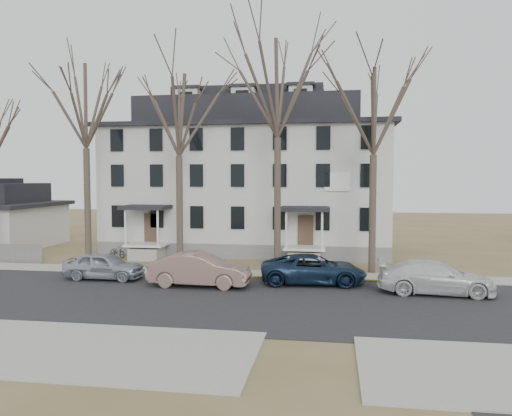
% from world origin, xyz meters
% --- Properties ---
extents(ground, '(120.00, 120.00, 0.00)m').
position_xyz_m(ground, '(0.00, 0.00, 0.00)').
color(ground, olive).
rests_on(ground, ground).
extents(main_road, '(120.00, 10.00, 0.04)m').
position_xyz_m(main_road, '(0.00, 2.00, 0.00)').
color(main_road, '#27272A').
rests_on(main_road, ground).
extents(far_sidewalk, '(120.00, 2.00, 0.08)m').
position_xyz_m(far_sidewalk, '(0.00, 8.00, 0.00)').
color(far_sidewalk, '#A09F97').
rests_on(far_sidewalk, ground).
extents(yellow_curb, '(14.00, 0.25, 0.06)m').
position_xyz_m(yellow_curb, '(5.00, 7.10, 0.00)').
color(yellow_curb, gold).
rests_on(yellow_curb, ground).
extents(boarding_house, '(20.80, 12.36, 12.05)m').
position_xyz_m(boarding_house, '(-2.00, 17.95, 5.38)').
color(boarding_house, slate).
rests_on(boarding_house, ground).
extents(tree_far_left, '(8.40, 8.40, 13.72)m').
position_xyz_m(tree_far_left, '(-11.00, 9.80, 10.34)').
color(tree_far_left, '#473B31').
rests_on(tree_far_left, ground).
extents(tree_mid_left, '(7.80, 7.80, 12.74)m').
position_xyz_m(tree_mid_left, '(-5.00, 9.80, 9.60)').
color(tree_mid_left, '#473B31').
rests_on(tree_mid_left, ground).
extents(tree_center, '(9.00, 9.00, 14.70)m').
position_xyz_m(tree_center, '(1.00, 9.80, 11.08)').
color(tree_center, '#473B31').
rests_on(tree_center, ground).
extents(tree_mid_right, '(7.80, 7.80, 12.74)m').
position_xyz_m(tree_mid_right, '(6.50, 9.80, 9.60)').
color(tree_mid_right, '#473B31').
rests_on(tree_mid_right, ground).
extents(car_silver, '(4.27, 1.73, 1.45)m').
position_xyz_m(car_silver, '(-7.82, 5.37, 0.73)').
color(car_silver, '#A3ADB8').
rests_on(car_silver, ground).
extents(car_tan, '(5.09, 1.86, 1.67)m').
position_xyz_m(car_tan, '(-2.32, 4.51, 0.83)').
color(car_tan, '#83665D').
rests_on(car_tan, ground).
extents(car_navy, '(5.51, 2.82, 1.49)m').
position_xyz_m(car_navy, '(3.29, 5.98, 0.74)').
color(car_navy, '#13243C').
rests_on(car_navy, ground).
extents(car_white, '(5.37, 2.37, 1.53)m').
position_xyz_m(car_white, '(9.02, 4.65, 0.77)').
color(car_white, silver).
rests_on(car_white, ground).
extents(bicycle_left, '(1.64, 1.27, 0.83)m').
position_xyz_m(bicycle_left, '(-10.12, 12.12, 0.41)').
color(bicycle_left, black).
rests_on(bicycle_left, ground).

